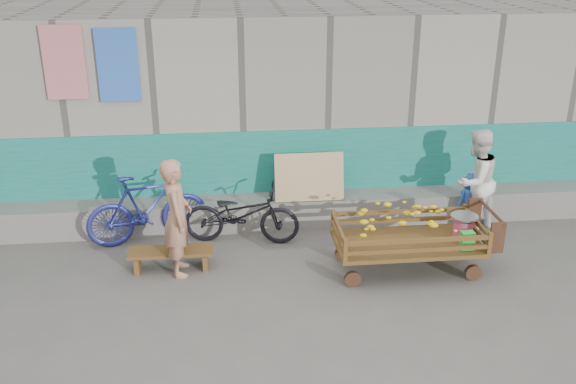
{
  "coord_description": "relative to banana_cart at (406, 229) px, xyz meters",
  "views": [
    {
      "loc": [
        -0.91,
        -6.33,
        4.1
      ],
      "look_at": [
        -0.12,
        1.2,
        1.0
      ],
      "focal_mm": 40.0,
      "sensor_mm": 36.0,
      "label": 1
    }
  ],
  "objects": [
    {
      "name": "bench",
      "position": [
        -2.99,
        0.35,
        -0.38
      ],
      "size": [
        1.09,
        0.33,
        0.27
      ],
      "color": "brown",
      "rests_on": "ground"
    },
    {
      "name": "vendor_man",
      "position": [
        -2.87,
        0.26,
        0.19
      ],
      "size": [
        0.4,
        0.58,
        1.54
      ],
      "primitive_type": "imported",
      "rotation": [
        0.0,
        0.0,
        1.63
      ],
      "color": "#B3795C",
      "rests_on": "ground"
    },
    {
      "name": "bicycle_blue",
      "position": [
        -3.35,
        1.19,
        -0.08
      ],
      "size": [
        1.75,
        0.89,
        1.01
      ],
      "primitive_type": "imported",
      "rotation": [
        0.0,
        0.0,
        1.83
      ],
      "color": "navy",
      "rests_on": "ground"
    },
    {
      "name": "bicycle_dark",
      "position": [
        -2.05,
        1.04,
        -0.16
      ],
      "size": [
        1.69,
        0.83,
        0.85
      ],
      "primitive_type": "imported",
      "rotation": [
        0.0,
        0.0,
        1.4
      ],
      "color": "black",
      "rests_on": "ground"
    },
    {
      "name": "banana_cart",
      "position": [
        0.0,
        0.0,
        0.0
      ],
      "size": [
        2.03,
        0.93,
        0.86
      ],
      "color": "brown",
      "rests_on": "ground"
    },
    {
      "name": "child",
      "position": [
        1.31,
        1.2,
        -0.17
      ],
      "size": [
        0.46,
        0.36,
        0.84
      ],
      "primitive_type": "imported",
      "rotation": [
        0.0,
        0.0,
        3.39
      ],
      "color": "#2F55B1",
      "rests_on": "ground"
    },
    {
      "name": "ground",
      "position": [
        -1.35,
        -0.81,
        -0.58
      ],
      "size": [
        80.0,
        80.0,
        0.0
      ],
      "primitive_type": "plane",
      "color": "#55514D",
      "rests_on": "ground"
    },
    {
      "name": "building_wall",
      "position": [
        -1.35,
        3.24,
        0.88
      ],
      "size": [
        12.0,
        3.5,
        3.0
      ],
      "color": "gray",
      "rests_on": "ground"
    },
    {
      "name": "woman",
      "position": [
        1.31,
        1.1,
        0.18
      ],
      "size": [
        0.94,
        0.89,
        1.53
      ],
      "primitive_type": "imported",
      "rotation": [
        0.0,
        0.0,
        3.72
      ],
      "color": "white",
      "rests_on": "ground"
    }
  ]
}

